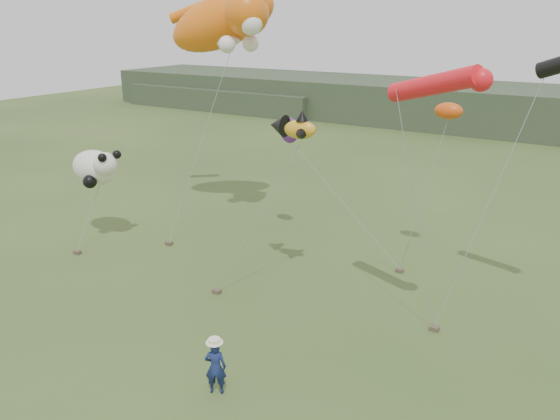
# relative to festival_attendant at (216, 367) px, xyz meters

# --- Properties ---
(ground) EXTENTS (120.00, 120.00, 0.00)m
(ground) POSITION_rel_festival_attendant_xyz_m (-1.97, 1.48, -0.83)
(ground) COLOR #385123
(ground) RESTS_ON ground
(headland) EXTENTS (90.00, 13.00, 4.00)m
(headland) POSITION_rel_festival_attendant_xyz_m (-5.08, 46.17, 1.09)
(headland) COLOR #2D3D28
(headland) RESTS_ON ground
(festival_attendant) EXTENTS (0.72, 0.64, 1.66)m
(festival_attendant) POSITION_rel_festival_attendant_xyz_m (0.00, 0.00, 0.00)
(festival_attendant) COLOR navy
(festival_attendant) RESTS_ON ground
(sandbag_anchors) EXTENTS (16.05, 6.10, 0.16)m
(sandbag_anchors) POSITION_rel_festival_attendant_xyz_m (-3.53, 6.68, -0.75)
(sandbag_anchors) COLOR brown
(sandbag_anchors) RESTS_ON ground
(cat_kite) EXTENTS (7.21, 4.74, 4.23)m
(cat_kite) POSITION_rel_festival_attendant_xyz_m (-8.38, 12.22, 9.22)
(cat_kite) COLOR orange
(cat_kite) RESTS_ON ground
(fish_kite) EXTENTS (2.14, 1.46, 1.12)m
(fish_kite) POSITION_rel_festival_attendant_xyz_m (-1.77, 7.15, 5.48)
(fish_kite) COLOR gold
(fish_kite) RESTS_ON ground
(tube_kites) EXTENTS (6.84, 5.25, 2.15)m
(tube_kites) POSITION_rel_festival_attendant_xyz_m (5.41, 7.57, 7.76)
(tube_kites) COLOR black
(tube_kites) RESTS_ON ground
(panda_kite) EXTENTS (2.87, 1.86, 1.78)m
(panda_kite) POSITION_rel_festival_attendant_xyz_m (-11.97, 6.44, 2.71)
(panda_kite) COLOR white
(panda_kite) RESTS_ON ground
(misc_kites) EXTENTS (8.08, 1.26, 2.32)m
(misc_kites) POSITION_rel_festival_attendant_xyz_m (-1.54, 11.66, 4.97)
(misc_kites) COLOR #DD4C11
(misc_kites) RESTS_ON ground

